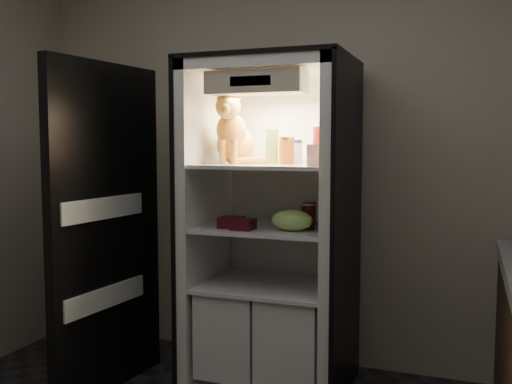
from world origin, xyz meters
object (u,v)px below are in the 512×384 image
tabby_cat (234,136)px  berry_box_left (231,222)px  berry_box_right (243,224)px  condiment_jar (280,217)px  soda_can_c (308,217)px  parmesan_shaker (272,146)px  mayo_tub (294,152)px  refrigerator (273,250)px  cream_carton (314,155)px  soda_can_b (324,218)px  soda_can_a (309,213)px  grape_bag (292,220)px  pepper_jar (325,144)px  salsa_jar (287,151)px

tabby_cat → berry_box_left: tabby_cat is taller
berry_box_right → condiment_jar: bearing=63.6°
condiment_jar → berry_box_right: bearing=-116.4°
soda_can_c → berry_box_left: soda_can_c is taller
berry_box_left → condiment_jar: bearing=45.3°
parmesan_shaker → mayo_tub: size_ratio=1.44×
berry_box_left → mayo_tub: bearing=45.3°
refrigerator → parmesan_shaker: size_ratio=9.63×
parmesan_shaker → refrigerator: bearing=-1.2°
parmesan_shaker → cream_carton: parmesan_shaker is taller
soda_can_b → soda_can_c: size_ratio=0.85×
soda_can_a → berry_box_left: bearing=-146.0°
berry_box_right → parmesan_shaker: bearing=72.2°
soda_can_c → condiment_jar: soda_can_c is taller
soda_can_c → berry_box_right: bearing=-157.0°
refrigerator → berry_box_left: (-0.17, -0.20, 0.18)m
cream_carton → condiment_jar: cream_carton is taller
refrigerator → condiment_jar: 0.20m
berry_box_left → soda_can_c: bearing=13.3°
soda_can_c → berry_box_right: soda_can_c is taller
mayo_tub → soda_can_b: 0.43m
refrigerator → cream_carton: size_ratio=16.98×
refrigerator → tabby_cat: size_ratio=4.47×
berry_box_left → soda_can_b: bearing=19.2°
refrigerator → berry_box_left: refrigerator is taller
berry_box_left → berry_box_right: bearing=-25.7°
cream_carton → berry_box_left: cream_carton is taller
grape_bag → berry_box_right: bearing=-166.6°
pepper_jar → berry_box_left: pepper_jar is taller
pepper_jar → condiment_jar: pepper_jar is taller
salsa_jar → soda_can_a: (0.11, 0.09, -0.36)m
condiment_jar → berry_box_right: 0.29m
mayo_tub → soda_can_b: (0.21, -0.11, -0.36)m
tabby_cat → mayo_tub: (0.32, 0.13, -0.09)m
tabby_cat → parmesan_shaker: 0.23m
berry_box_left → grape_bag: bearing=3.4°
soda_can_c → condiment_jar: 0.23m
grape_bag → berry_box_right: size_ratio=1.92×
tabby_cat → berry_box_left: size_ratio=3.45×
parmesan_shaker → soda_can_a: (0.21, 0.05, -0.38)m
soda_can_b → berry_box_right: (-0.40, -0.21, -0.03)m
grape_bag → soda_can_b: bearing=46.8°
tabby_cat → soda_can_c: tabby_cat is taller
tabby_cat → soda_can_b: size_ratio=3.62×
salsa_jar → mayo_tub: bearing=87.1°
parmesan_shaker → soda_can_a: size_ratio=1.42×
refrigerator → salsa_jar: size_ratio=12.52×
parmesan_shaker → pepper_jar: size_ratio=0.88×
pepper_jar → condiment_jar: bearing=-176.9°
mayo_tub → soda_can_c: mayo_tub is taller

